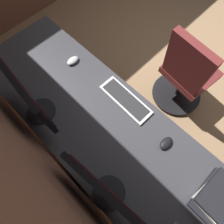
# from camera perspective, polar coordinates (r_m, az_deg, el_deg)

# --- Properties ---
(floor_plane) EXTENTS (5.29, 5.29, 0.00)m
(floor_plane) POSITION_cam_1_polar(r_m,az_deg,el_deg) (2.72, 25.57, 14.82)
(floor_plane) COLOR #9E7A56
(wall_back) EXTENTS (5.01, 0.10, 2.60)m
(wall_back) POSITION_cam_1_polar(r_m,az_deg,el_deg) (0.72, -30.12, -14.60)
(wall_back) COLOR brown
(wall_back) RESTS_ON ground
(desk) EXTENTS (2.37, 0.74, 0.73)m
(desk) POSITION_cam_1_polar(r_m,az_deg,el_deg) (1.31, -1.56, -6.14)
(desk) COLOR #38383D
(desk) RESTS_ON ground
(drawer_pedestal) EXTENTS (0.40, 0.51, 0.69)m
(drawer_pedestal) POSITION_cam_1_polar(r_m,az_deg,el_deg) (1.60, 1.45, -13.31)
(drawer_pedestal) COLOR #38383D
(drawer_pedestal) RESTS_ON ground
(monitor_primary) EXTENTS (0.52, 0.20, 0.41)m
(monitor_primary) POSITION_cam_1_polar(r_m,az_deg,el_deg) (0.96, -1.11, -24.40)
(monitor_primary) COLOR black
(monitor_primary) RESTS_ON desk
(monitor_secondary) EXTENTS (0.51, 0.20, 0.43)m
(monitor_secondary) POSITION_cam_1_polar(r_m,az_deg,el_deg) (1.18, -25.28, 4.95)
(monitor_secondary) COLOR black
(monitor_secondary) RESTS_ON desk
(keyboard_main) EXTENTS (0.42, 0.15, 0.02)m
(keyboard_main) POSITION_cam_1_polar(r_m,az_deg,el_deg) (1.33, 4.32, 3.95)
(keyboard_main) COLOR silver
(keyboard_main) RESTS_ON desk
(mouse_main) EXTENTS (0.06, 0.10, 0.03)m
(mouse_main) POSITION_cam_1_polar(r_m,az_deg,el_deg) (1.26, 16.72, -9.44)
(mouse_main) COLOR black
(mouse_main) RESTS_ON desk
(mouse_spare) EXTENTS (0.06, 0.10, 0.03)m
(mouse_spare) POSITION_cam_1_polar(r_m,az_deg,el_deg) (1.54, -12.31, 15.57)
(mouse_spare) COLOR silver
(mouse_spare) RESTS_ON desk
(book_stack_near) EXTENTS (0.24, 0.30, 0.09)m
(book_stack_near) POSITION_cam_1_polar(r_m,az_deg,el_deg) (1.31, 30.97, -22.45)
(book_stack_near) COLOR black
(book_stack_near) RESTS_ON desk
(office_chair) EXTENTS (0.56, 0.58, 0.97)m
(office_chair) POSITION_cam_1_polar(r_m,az_deg,el_deg) (1.90, 22.04, 10.31)
(office_chair) COLOR maroon
(office_chair) RESTS_ON ground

